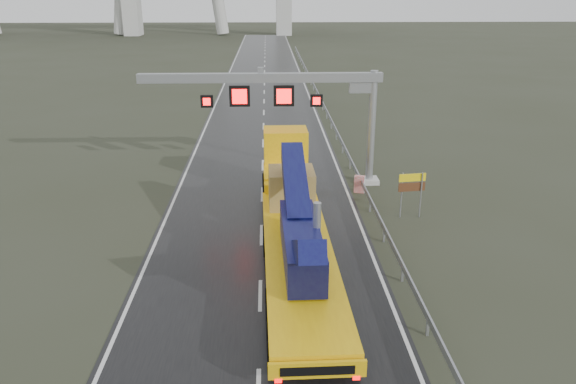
{
  "coord_description": "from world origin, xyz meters",
  "views": [
    {
      "loc": [
        0.4,
        -16.22,
        11.9
      ],
      "look_at": [
        1.27,
        7.64,
        3.2
      ],
      "focal_mm": 35.0,
      "sensor_mm": 36.0,
      "label": 1
    }
  ],
  "objects_px": {
    "sign_gantry": "(295,97)",
    "heavy_haul_truck": "(293,204)",
    "exit_sign_pair": "(412,186)",
    "striped_barrier": "(359,184)"
  },
  "relations": [
    {
      "from": "sign_gantry",
      "to": "striped_barrier",
      "type": "xyz_separation_m",
      "value": [
        3.9,
        -1.78,
        -5.08
      ]
    },
    {
      "from": "exit_sign_pair",
      "to": "heavy_haul_truck",
      "type": "bearing_deg",
      "value": -167.18
    },
    {
      "from": "sign_gantry",
      "to": "striped_barrier",
      "type": "distance_m",
      "value": 6.64
    },
    {
      "from": "heavy_haul_truck",
      "to": "exit_sign_pair",
      "type": "relative_size",
      "value": 7.84
    },
    {
      "from": "sign_gantry",
      "to": "exit_sign_pair",
      "type": "bearing_deg",
      "value": -44.01
    },
    {
      "from": "sign_gantry",
      "to": "exit_sign_pair",
      "type": "height_order",
      "value": "sign_gantry"
    },
    {
      "from": "sign_gantry",
      "to": "heavy_haul_truck",
      "type": "relative_size",
      "value": 0.74
    },
    {
      "from": "sign_gantry",
      "to": "heavy_haul_truck",
      "type": "bearing_deg",
      "value": -93.5
    },
    {
      "from": "sign_gantry",
      "to": "heavy_haul_truck",
      "type": "height_order",
      "value": "sign_gantry"
    },
    {
      "from": "exit_sign_pair",
      "to": "striped_barrier",
      "type": "relative_size",
      "value": 2.4
    }
  ]
}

